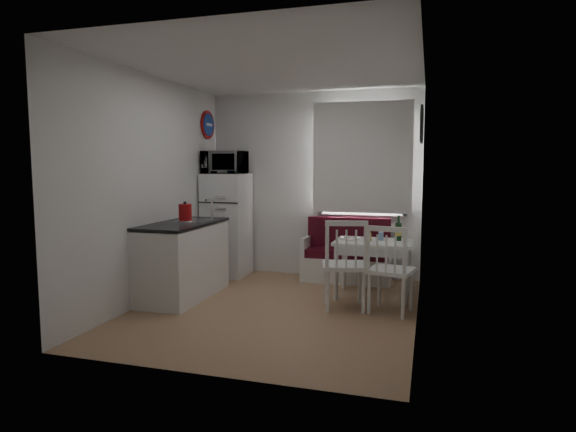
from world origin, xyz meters
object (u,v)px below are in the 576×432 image
at_px(bench, 347,260).
at_px(wine_bottle, 399,228).
at_px(kitchen_counter, 184,259).
at_px(fridge, 227,225).
at_px(chair_right, 390,260).
at_px(chair_left, 343,255).
at_px(dining_table, 374,247).
at_px(microwave, 225,162).
at_px(kettle, 185,213).

bearing_deg(bench, wine_bottle, -40.24).
distance_m(kitchen_counter, fridge, 1.27).
bearing_deg(chair_right, chair_left, -167.41).
distance_m(kitchen_counter, dining_table, 2.27).
bearing_deg(dining_table, fridge, 164.81).
bearing_deg(dining_table, microwave, 166.05).
xyz_separation_m(kettle, wine_bottle, (2.40, 0.77, -0.19)).
xyz_separation_m(chair_left, kettle, (-1.87, -0.00, 0.41)).
height_order(dining_table, wine_bottle, wine_bottle).
distance_m(chair_right, kettle, 2.41).
height_order(chair_left, chair_right, chair_left).
bearing_deg(kettle, chair_left, 0.03).
xyz_separation_m(kitchen_counter, kettle, (0.05, -0.03, 0.57)).
bearing_deg(microwave, wine_bottle, -10.44).
xyz_separation_m(kitchen_counter, bench, (1.73, 1.35, -0.17)).
bearing_deg(bench, chair_left, -82.32).
height_order(dining_table, chair_right, chair_right).
bearing_deg(bench, kitchen_counter, -142.06).
relative_size(kitchen_counter, kettle, 5.43).
distance_m(chair_left, wine_bottle, 0.96).
relative_size(bench, wine_bottle, 3.97).
bearing_deg(fridge, bench, 3.60).
bearing_deg(fridge, microwave, -90.00).
bearing_deg(wine_bottle, chair_right, -92.22).
bearing_deg(wine_bottle, microwave, 169.56).
xyz_separation_m(kitchen_counter, chair_right, (2.42, -0.02, 0.13)).
bearing_deg(fridge, chair_left, -33.76).
distance_m(fridge, wine_bottle, 2.48).
xyz_separation_m(microwave, kettle, (0.03, -1.22, -0.59)).
distance_m(kitchen_counter, chair_right, 2.42).
distance_m(kitchen_counter, wine_bottle, 2.59).
bearing_deg(microwave, bench, 5.26).
xyz_separation_m(fridge, kettle, (0.03, -1.27, 0.29)).
relative_size(chair_right, fridge, 0.36).
bearing_deg(wine_bottle, dining_table, -160.33).
distance_m(kitchen_counter, microwave, 1.66).
height_order(dining_table, chair_left, chair_left).
relative_size(dining_table, wine_bottle, 3.02).
height_order(bench, wine_bottle, wine_bottle).
xyz_separation_m(chair_right, fridge, (-2.40, 1.27, 0.14)).
height_order(fridge, kettle, fridge).
relative_size(kitchen_counter, chair_left, 2.34).
distance_m(chair_left, microwave, 2.47).
height_order(chair_left, fridge, fridge).
bearing_deg(chair_left, microwave, 132.98).
distance_m(bench, microwave, 2.18).
distance_m(dining_table, microwave, 2.44).
distance_m(kitchen_counter, kettle, 0.57).
xyz_separation_m(chair_right, microwave, (-2.40, 1.22, 1.03)).
xyz_separation_m(chair_left, chair_right, (0.50, 0.00, -0.03)).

